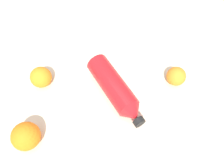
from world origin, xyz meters
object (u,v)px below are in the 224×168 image
at_px(orange_1, 26,136).
at_px(orange_2, 41,77).
at_px(water_bottle, 116,89).
at_px(orange_0, 176,76).
at_px(folded_napkin, 96,18).

relative_size(orange_1, orange_2, 1.16).
distance_m(water_bottle, orange_2, 0.26).
relative_size(orange_0, folded_napkin, 0.43).
relative_size(water_bottle, orange_2, 3.83).
height_order(water_bottle, orange_1, orange_1).
height_order(orange_0, orange_1, orange_1).
relative_size(orange_2, folded_napkin, 0.47).
distance_m(orange_1, folded_napkin, 0.57).
height_order(orange_1, folded_napkin, orange_1).
bearing_deg(water_bottle, orange_2, -131.94).
bearing_deg(folded_napkin, orange_2, 132.10).
height_order(orange_0, orange_2, orange_2).
xyz_separation_m(water_bottle, orange_1, (-0.06, 0.30, 0.00)).
bearing_deg(water_bottle, folded_napkin, 160.95).
distance_m(orange_1, orange_2, 0.21).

